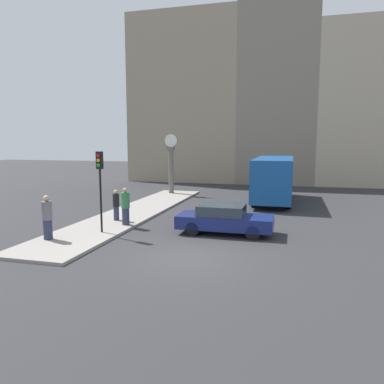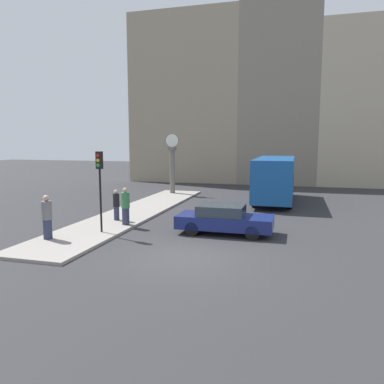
% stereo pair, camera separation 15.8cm
% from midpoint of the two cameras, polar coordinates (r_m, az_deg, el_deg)
% --- Properties ---
extents(ground_plane, '(120.00, 120.00, 0.00)m').
position_cam_midpoint_polar(ground_plane, '(13.55, -1.00, -10.02)').
color(ground_plane, '#2D2D30').
extents(sidewalk_corner, '(3.01, 18.71, 0.12)m').
position_cam_midpoint_polar(sidewalk_corner, '(22.02, -8.86, -3.03)').
color(sidewalk_corner, gray).
rests_on(sidewalk_corner, ground_plane).
extents(building_row, '(26.28, 5.00, 19.26)m').
position_cam_midpoint_polar(building_row, '(38.80, 9.70, 14.15)').
color(building_row, gray).
rests_on(building_row, ground_plane).
extents(sedan_car, '(4.26, 1.78, 1.31)m').
position_cam_midpoint_polar(sedan_car, '(16.91, 4.69, -4.12)').
color(sedan_car, navy).
rests_on(sedan_car, ground_plane).
extents(bus_distant, '(2.48, 8.11, 3.02)m').
position_cam_midpoint_polar(bus_distant, '(26.18, 12.21, 2.24)').
color(bus_distant, '#195199').
rests_on(bus_distant, ground_plane).
extents(traffic_light_near, '(0.26, 0.24, 3.57)m').
position_cam_midpoint_polar(traffic_light_near, '(16.83, -14.11, 2.58)').
color(traffic_light_near, black).
rests_on(traffic_light_near, sidewalk_corner).
extents(street_clock, '(1.08, 0.51, 4.62)m').
position_cam_midpoint_polar(street_clock, '(29.19, -3.36, 4.13)').
color(street_clock, '#666056').
rests_on(street_clock, sidewalk_corner).
extents(pedestrian_grey_jacket, '(0.42, 0.42, 1.83)m').
position_cam_midpoint_polar(pedestrian_grey_jacket, '(16.50, -21.45, -3.65)').
color(pedestrian_grey_jacket, '#2D334C').
rests_on(pedestrian_grey_jacket, sidewalk_corner).
extents(pedestrian_green_hoodie, '(0.41, 0.41, 1.80)m').
position_cam_midpoint_polar(pedestrian_green_hoodie, '(18.36, -10.35, -2.19)').
color(pedestrian_green_hoodie, '#2D334C').
rests_on(pedestrian_green_hoodie, sidewalk_corner).
extents(pedestrian_black_jacket, '(0.33, 0.33, 1.58)m').
position_cam_midpoint_polar(pedestrian_black_jacket, '(19.50, -11.72, -1.95)').
color(pedestrian_black_jacket, '#2D334C').
rests_on(pedestrian_black_jacket, sidewalk_corner).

